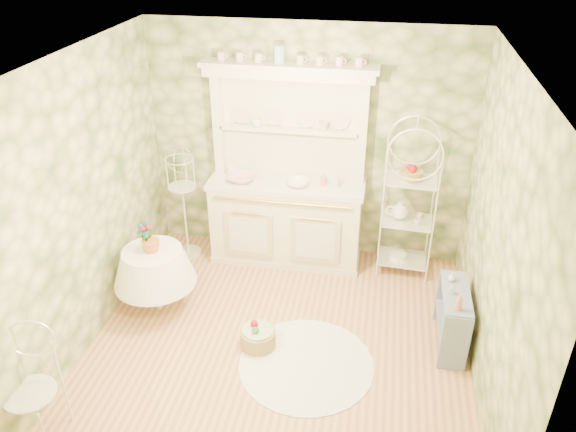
% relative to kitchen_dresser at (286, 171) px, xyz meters
% --- Properties ---
extents(floor, '(3.60, 3.60, 0.00)m').
position_rel_kitchen_dresser_xyz_m(floor, '(0.20, -1.52, -1.15)').
color(floor, tan).
rests_on(floor, ground).
extents(ceiling, '(3.60, 3.60, 0.00)m').
position_rel_kitchen_dresser_xyz_m(ceiling, '(0.20, -1.52, 1.56)').
color(ceiling, white).
rests_on(ceiling, floor).
extents(wall_left, '(3.60, 3.60, 0.00)m').
position_rel_kitchen_dresser_xyz_m(wall_left, '(-1.60, -1.52, 0.21)').
color(wall_left, beige).
rests_on(wall_left, floor).
extents(wall_right, '(3.60, 3.60, 0.00)m').
position_rel_kitchen_dresser_xyz_m(wall_right, '(2.00, -1.52, 0.21)').
color(wall_right, beige).
rests_on(wall_right, floor).
extents(wall_back, '(3.60, 3.60, 0.00)m').
position_rel_kitchen_dresser_xyz_m(wall_back, '(0.20, 0.28, 0.21)').
color(wall_back, beige).
rests_on(wall_back, floor).
extents(wall_front, '(3.60, 3.60, 0.00)m').
position_rel_kitchen_dresser_xyz_m(wall_front, '(0.20, -3.32, 0.21)').
color(wall_front, beige).
rests_on(wall_front, floor).
extents(kitchen_dresser, '(1.87, 0.61, 2.29)m').
position_rel_kitchen_dresser_xyz_m(kitchen_dresser, '(0.00, 0.00, 0.00)').
color(kitchen_dresser, white).
rests_on(kitchen_dresser, floor).
extents(bakers_rack, '(0.62, 0.46, 1.91)m').
position_rel_kitchen_dresser_xyz_m(bakers_rack, '(1.36, -0.02, -0.19)').
color(bakers_rack, white).
rests_on(bakers_rack, floor).
extents(side_shelf, '(0.30, 0.72, 0.61)m').
position_rel_kitchen_dresser_xyz_m(side_shelf, '(1.81, -1.22, -0.84)').
color(side_shelf, '#7685A8').
rests_on(side_shelf, floor).
extents(round_table, '(0.72, 0.72, 0.72)m').
position_rel_kitchen_dresser_xyz_m(round_table, '(-1.15, -1.19, -0.78)').
color(round_table, white).
rests_on(round_table, floor).
extents(cafe_chair, '(0.44, 0.44, 0.77)m').
position_rel_kitchen_dresser_xyz_m(cafe_chair, '(-1.48, -2.88, -0.76)').
color(cafe_chair, white).
rests_on(cafe_chair, floor).
extents(birdcage_stand, '(0.37, 0.37, 1.43)m').
position_rel_kitchen_dresser_xyz_m(birdcage_stand, '(-1.18, -0.14, -0.43)').
color(birdcage_stand, white).
rests_on(birdcage_stand, floor).
extents(floor_basket, '(0.42, 0.42, 0.24)m').
position_rel_kitchen_dresser_xyz_m(floor_basket, '(0.01, -1.57, -1.02)').
color(floor_basket, tan).
rests_on(floor_basket, floor).
extents(lace_rug, '(1.33, 1.33, 0.01)m').
position_rel_kitchen_dresser_xyz_m(lace_rug, '(0.50, -1.74, -1.14)').
color(lace_rug, white).
rests_on(lace_rug, floor).
extents(bowl_floral, '(0.32, 0.32, 0.07)m').
position_rel_kitchen_dresser_xyz_m(bowl_floral, '(-0.50, -0.08, -0.13)').
color(bowl_floral, white).
rests_on(bowl_floral, kitchen_dresser).
extents(bowl_white, '(0.30, 0.30, 0.08)m').
position_rel_kitchen_dresser_xyz_m(bowl_white, '(0.14, -0.09, -0.13)').
color(bowl_white, white).
rests_on(bowl_white, kitchen_dresser).
extents(cup_left, '(0.12, 0.12, 0.09)m').
position_rel_kitchen_dresser_xyz_m(cup_left, '(-0.36, 0.16, 0.47)').
color(cup_left, white).
rests_on(cup_left, kitchen_dresser).
extents(cup_right, '(0.11, 0.11, 0.10)m').
position_rel_kitchen_dresser_xyz_m(cup_right, '(0.38, 0.16, 0.47)').
color(cup_right, white).
rests_on(cup_right, kitchen_dresser).
extents(potted_geranium, '(0.19, 0.14, 0.32)m').
position_rel_kitchen_dresser_xyz_m(potted_geranium, '(-1.19, -1.20, -0.30)').
color(potted_geranium, '#3F7238').
rests_on(potted_geranium, round_table).
extents(bottle_amber, '(0.07, 0.07, 0.17)m').
position_rel_kitchen_dresser_xyz_m(bottle_amber, '(1.80, -1.47, -0.46)').
color(bottle_amber, '#CD7A57').
rests_on(bottle_amber, side_shelf).
extents(bottle_blue, '(0.04, 0.04, 0.09)m').
position_rel_kitchen_dresser_xyz_m(bottle_blue, '(1.76, -1.24, -0.49)').
color(bottle_blue, '#95BCD8').
rests_on(bottle_blue, side_shelf).
extents(bottle_glass, '(0.09, 0.09, 0.09)m').
position_rel_kitchen_dresser_xyz_m(bottle_glass, '(1.77, -1.04, -0.50)').
color(bottle_glass, silver).
rests_on(bottle_glass, side_shelf).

